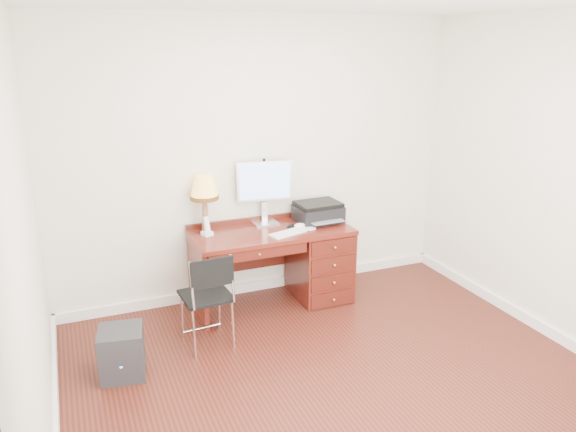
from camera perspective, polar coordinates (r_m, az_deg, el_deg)
name	(u,v)px	position (r m, az deg, el deg)	size (l,w,h in m)	color
ground	(338,379)	(4.46, 5.09, -16.15)	(4.00, 4.00, 0.00)	#38130C
room_shell	(304,334)	(4.91, 1.66, -11.94)	(4.00, 4.00, 4.00)	silver
desk	(303,259)	(5.51, 1.49, -4.35)	(1.50, 0.67, 0.75)	maroon
monitor	(264,185)	(5.38, -2.45, 3.21)	(0.54, 0.20, 0.62)	silver
keyboard	(292,232)	(5.21, 0.45, -1.61)	(0.46, 0.13, 0.02)	white
mouse_pad	(300,227)	(5.33, 1.19, -1.10)	(0.25, 0.25, 0.05)	black
printer	(318,212)	(5.52, 3.07, 0.43)	(0.45, 0.36, 0.19)	black
leg_lamp	(204,191)	(5.16, -8.52, 2.51)	(0.26, 0.26, 0.54)	black
phone	(207,230)	(5.17, -8.24, -1.41)	(0.11, 0.11, 0.18)	white
pen_cup	(298,215)	(5.57, 1.05, 0.14)	(0.08, 0.08, 0.10)	black
chair	(208,292)	(4.65, -8.16, -7.61)	(0.42, 0.42, 0.83)	black
equipment_box	(122,352)	(4.57, -16.52, -13.15)	(0.33, 0.33, 0.38)	black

